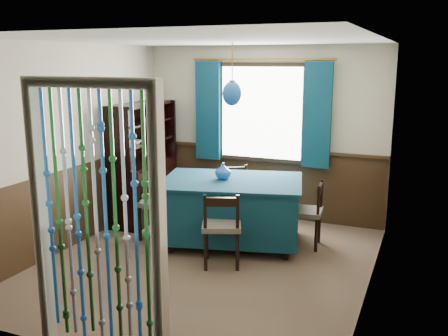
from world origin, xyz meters
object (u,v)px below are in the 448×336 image
at_px(chair_right, 308,212).
at_px(vase_sideboard, 159,152).
at_px(dining_table, 232,207).
at_px(chair_near, 222,227).
at_px(chair_far, 236,195).
at_px(vase_table, 223,172).
at_px(pendant_lamp, 232,93).
at_px(chair_left, 156,203).
at_px(sideboard, 143,179).
at_px(bowl_shelf, 134,142).

bearing_deg(chair_right, vase_sideboard, 71.28).
xyz_separation_m(dining_table, chair_near, (0.16, -0.71, -0.01)).
relative_size(dining_table, chair_near, 2.24).
distance_m(chair_far, vase_table, 0.81).
height_order(chair_far, vase_sideboard, vase_sideboard).
distance_m(pendant_lamp, vase_table, 0.98).
bearing_deg(pendant_lamp, chair_far, 107.24).
bearing_deg(chair_left, vase_sideboard, -149.13).
xyz_separation_m(sideboard, vase_sideboard, (0.06, 0.36, 0.34)).
distance_m(chair_right, sideboard, 2.51).
height_order(sideboard, vase_table, sideboard).
height_order(chair_left, pendant_lamp, pendant_lamp).
relative_size(chair_near, chair_far, 1.03).
relative_size(chair_near, sideboard, 0.51).
xyz_separation_m(dining_table, pendant_lamp, (-0.00, 0.00, 1.42)).
relative_size(chair_right, pendant_lamp, 1.11).
distance_m(chair_near, pendant_lamp, 1.61).
bearing_deg(pendant_lamp, chair_right, 17.12).
xyz_separation_m(chair_left, vase_table, (0.86, 0.19, 0.45)).
height_order(chair_near, vase_sideboard, vase_sideboard).
distance_m(chair_near, vase_table, 0.89).
height_order(chair_right, sideboard, sideboard).
xyz_separation_m(chair_near, vase_table, (-0.28, 0.71, 0.46)).
bearing_deg(chair_right, chair_far, 65.45).
bearing_deg(bowl_shelf, chair_near, -27.43).
height_order(chair_near, vase_table, vase_table).
xyz_separation_m(dining_table, chair_far, (-0.20, 0.66, -0.02)).
distance_m(sideboard, vase_sideboard, 0.50).
xyz_separation_m(chair_far, vase_sideboard, (-1.32, 0.18, 0.48)).
bearing_deg(vase_sideboard, chair_near, -42.40).
distance_m(chair_near, chair_left, 1.25).
height_order(pendant_lamp, bowl_shelf, pendant_lamp).
height_order(chair_far, chair_left, chair_left).
xyz_separation_m(vase_table, bowl_shelf, (-1.41, 0.17, 0.26)).
xyz_separation_m(chair_left, bowl_shelf, (-0.54, 0.36, 0.71)).
xyz_separation_m(chair_far, chair_left, (-0.78, -0.85, 0.03)).
bearing_deg(vase_sideboard, chair_left, -62.02).
bearing_deg(vase_table, pendant_lamp, -0.27).
distance_m(chair_left, pendant_lamp, 1.74).
bearing_deg(chair_left, chair_near, 68.63).
xyz_separation_m(chair_far, bowl_shelf, (-1.32, -0.49, 0.74)).
bearing_deg(vase_sideboard, sideboard, -99.34).
xyz_separation_m(chair_left, sideboard, (-0.60, 0.66, 0.11)).
distance_m(chair_right, vase_table, 1.17).
xyz_separation_m(dining_table, chair_left, (-0.98, -0.19, 0.00)).
relative_size(chair_right, vase_sideboard, 4.92).
bearing_deg(sideboard, chair_left, -50.48).
height_order(dining_table, chair_far, chair_far).
height_order(chair_near, chair_right, chair_near).
height_order(dining_table, chair_left, chair_left).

